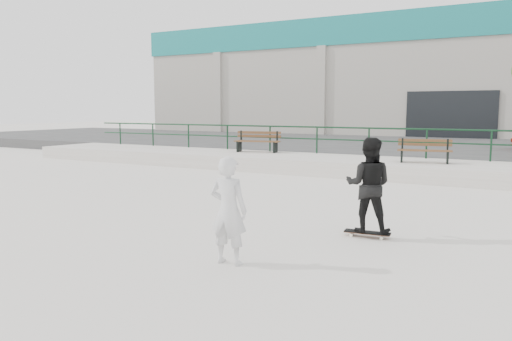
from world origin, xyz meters
The scene contains 10 objects.
ground centered at (0.00, 0.00, 0.00)m, with size 120.00×120.00×0.00m, color silver.
ledge centered at (0.00, 9.50, 0.25)m, with size 30.00×3.00×0.50m, color #BBB4AB.
parking_strip centered at (0.00, 18.00, 0.25)m, with size 60.00×14.00×0.50m, color #363636.
railing centered at (0.00, 10.80, 1.24)m, with size 28.00×0.06×1.03m.
commercial_building centered at (0.00, 31.99, 4.58)m, with size 44.20×16.33×8.00m.
bench_left centered at (-5.27, 10.26, 0.91)m, with size 1.85×0.85×0.82m.
bench_right centered at (1.19, 9.41, 0.87)m, with size 1.70×0.76×0.76m.
skateboard centered at (1.70, 1.41, 0.07)m, with size 0.79×0.27×0.09m.
standing_skater centered at (1.70, 1.41, 0.91)m, with size 0.79×0.62×1.63m, color black.
seated_skater centered at (0.39, -1.00, 0.77)m, with size 0.57×0.37×1.55m, color silver.
Camera 1 is at (4.06, -6.88, 2.21)m, focal length 35.00 mm.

